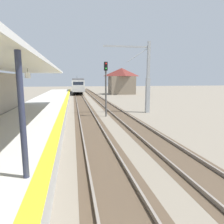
# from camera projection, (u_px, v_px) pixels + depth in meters

# --- Properties ---
(station_platform) EXTENTS (5.00, 80.00, 0.91)m
(station_platform) POSITION_uv_depth(u_px,v_px,m) (35.00, 118.00, 16.50)
(station_platform) COLOR #B7B5AD
(station_platform) RESTS_ON ground
(track_pair_nearest_platform) EXTENTS (2.34, 120.00, 0.16)m
(track_pair_nearest_platform) POSITION_uv_depth(u_px,v_px,m) (85.00, 113.00, 21.27)
(track_pair_nearest_platform) COLOR #4C3D2D
(track_pair_nearest_platform) RESTS_ON ground
(track_pair_middle) EXTENTS (2.34, 120.00, 0.16)m
(track_pair_middle) POSITION_uv_depth(u_px,v_px,m) (117.00, 112.00, 21.91)
(track_pair_middle) COLOR #4C3D2D
(track_pair_middle) RESTS_ON ground
(approaching_train) EXTENTS (2.93, 19.60, 4.76)m
(approaching_train) POSITION_uv_depth(u_px,v_px,m) (77.00, 85.00, 54.10)
(approaching_train) COLOR silver
(approaching_train) RESTS_ON ground
(rail_signal_post) EXTENTS (0.32, 0.34, 5.20)m
(rail_signal_post) POSITION_uv_depth(u_px,v_px,m) (106.00, 83.00, 19.08)
(rail_signal_post) COLOR #4C4C4C
(rail_signal_post) RESTS_ON ground
(catenary_pylon_far_side) EXTENTS (5.00, 0.40, 7.50)m
(catenary_pylon_far_side) POSITION_uv_depth(u_px,v_px,m) (145.00, 79.00, 21.35)
(catenary_pylon_far_side) COLOR #9EA3A8
(catenary_pylon_far_side) RESTS_ON ground
(distant_trackside_house) EXTENTS (6.60, 5.28, 6.40)m
(distant_trackside_house) POSITION_uv_depth(u_px,v_px,m) (122.00, 81.00, 49.59)
(distant_trackside_house) COLOR #7F705B
(distant_trackside_house) RESTS_ON ground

